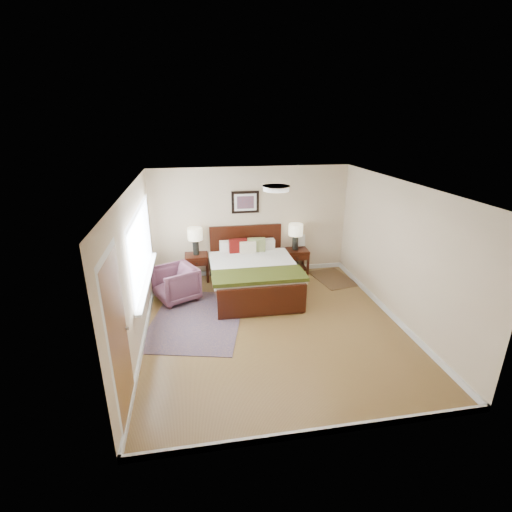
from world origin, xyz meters
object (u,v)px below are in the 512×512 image
Objects in this scene: nightstand_left at (197,260)px; armchair at (176,284)px; nightstand_right at (295,259)px; lamp_left at (195,236)px; rug_persian at (197,319)px; bed at (253,268)px; lamp_right at (296,232)px.

armchair reaches higher than nightstand_left.
armchair is (-2.73, -0.92, -0.02)m from nightstand_right.
lamp_left is at bearing 90.00° from nightstand_left.
armchair is 0.35× the size of rug_persian.
lamp_right is (1.14, 0.84, 0.48)m from bed.
nightstand_left is 2.29m from nightstand_right.
nightstand_left is (-1.15, 0.81, -0.05)m from bed.
nightstand_left is at bearing -179.47° from lamp_right.
armchair is at bearing -115.74° from nightstand_left.
lamp_right is at bearing 83.07° from armchair.
bed reaches higher than nightstand_right.
armchair is at bearing 126.59° from rug_persian.
lamp_right is 0.27× the size of rug_persian.
rug_persian is (0.38, -0.88, -0.35)m from armchair.
lamp_left reaches higher than lamp_right.
nightstand_left is at bearing 128.44° from armchair.
lamp_left is at bearing 179.64° from nightstand_right.
rug_persian is at bearing -91.96° from nightstand_left.
armchair is at bearing -161.10° from lamp_right.
lamp_right reaches higher than armchair.
lamp_right is (-0.00, 0.01, 0.65)m from nightstand_right.
nightstand_left is 0.27× the size of rug_persian.
nightstand_right is 0.98× the size of lamp_left.
bed is 1.61m from armchair.
nightstand_right is at bearing 0.17° from nightstand_left.
nightstand_right is at bearing 82.80° from armchair.
bed reaches higher than nightstand_left.
bed is at bearing 67.75° from armchair.
bed is 2.77× the size of armchair.
lamp_left reaches higher than rug_persian.
nightstand_left is 1.01× the size of lamp_left.
nightstand_right is at bearing -0.36° from lamp_left.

